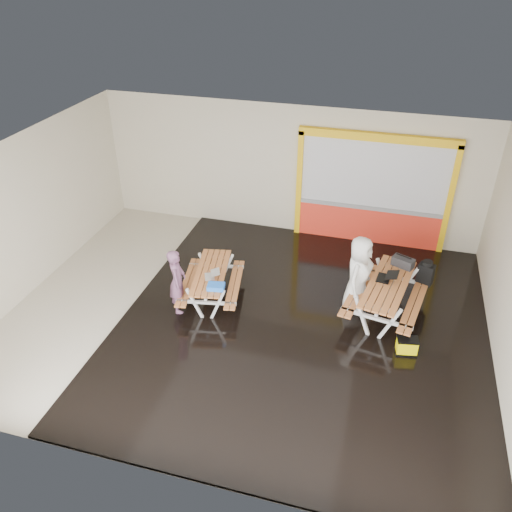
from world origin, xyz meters
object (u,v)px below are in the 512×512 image
(picnic_table_left, at_px, (211,278))
(fluke_bag, at_px, (407,346))
(picnic_table_right, at_px, (387,291))
(toolbox, at_px, (403,262))
(dark_case, at_px, (356,305))
(person_right, at_px, (358,275))
(blue_pouch, at_px, (216,287))
(person_left, at_px, (177,281))
(backpack, at_px, (426,273))
(laptop_left, at_px, (212,275))
(laptop_right, at_px, (387,277))

(picnic_table_left, bearing_deg, fluke_bag, -9.13)
(picnic_table_right, bearing_deg, picnic_table_left, -173.11)
(picnic_table_left, xyz_separation_m, picnic_table_right, (3.75, 0.45, 0.08))
(toolbox, distance_m, dark_case, 1.39)
(picnic_table_left, height_order, person_right, person_right)
(picnic_table_left, height_order, toolbox, toolbox)
(blue_pouch, bearing_deg, fluke_bag, -1.61)
(picnic_table_right, relative_size, fluke_bag, 5.32)
(person_left, bearing_deg, fluke_bag, -107.56)
(picnic_table_left, height_order, blue_pouch, blue_pouch)
(blue_pouch, xyz_separation_m, backpack, (4.19, 1.77, -0.03))
(person_left, relative_size, blue_pouch, 4.23)
(toolbox, xyz_separation_m, backpack, (0.51, 0.01, -0.19))
(dark_case, height_order, fluke_bag, fluke_bag)
(picnic_table_right, relative_size, dark_case, 4.99)
(fluke_bag, bearing_deg, picnic_table_right, 113.74)
(dark_case, distance_m, fluke_bag, 1.59)
(laptop_left, distance_m, laptop_right, 3.70)
(person_right, height_order, fluke_bag, person_right)
(blue_pouch, bearing_deg, person_right, 21.27)
(backpack, bearing_deg, dark_case, -151.77)
(person_left, xyz_separation_m, laptop_left, (0.62, 0.40, 0.01))
(blue_pouch, bearing_deg, toolbox, 25.54)
(person_left, bearing_deg, person_right, -89.62)
(picnic_table_left, bearing_deg, toolbox, 16.52)
(picnic_table_right, relative_size, toolbox, 4.58)
(person_right, xyz_separation_m, laptop_left, (-3.04, -0.70, -0.10))
(picnic_table_right, relative_size, laptop_right, 5.07)
(backpack, bearing_deg, person_left, -160.61)
(picnic_table_left, xyz_separation_m, laptop_right, (3.70, 0.58, 0.33))
(person_left, bearing_deg, dark_case, -90.52)
(picnic_table_left, bearing_deg, picnic_table_right, 6.89)
(picnic_table_left, xyz_separation_m, backpack, (4.51, 1.20, 0.19))
(person_right, xyz_separation_m, laptop_right, (0.58, 0.06, 0.02))
(dark_case, bearing_deg, picnic_table_left, -171.63)
(person_right, height_order, laptop_right, person_right)
(person_left, height_order, toolbox, person_left)
(backpack, bearing_deg, person_right, -154.01)
(person_right, bearing_deg, picnic_table_left, 112.05)
(person_left, xyz_separation_m, laptop_right, (4.24, 1.16, 0.12))
(picnic_table_right, distance_m, fluke_bag, 1.32)
(picnic_table_left, relative_size, blue_pouch, 5.92)
(picnic_table_left, bearing_deg, blue_pouch, -60.69)
(picnic_table_left, relative_size, laptop_right, 4.44)
(laptop_right, bearing_deg, picnic_table_left, -171.09)
(picnic_table_left, relative_size, dark_case, 4.36)
(person_left, height_order, laptop_right, person_left)
(toolbox, relative_size, fluke_bag, 1.16)
(person_right, xyz_separation_m, dark_case, (0.02, -0.06, -0.76))
(picnic_table_left, height_order, dark_case, picnic_table_left)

